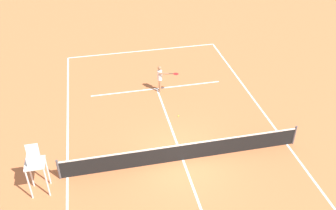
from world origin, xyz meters
The scene contains 6 objects.
ground_plane centered at (0.00, 0.00, 0.00)m, with size 60.00×60.00×0.00m, color #C66B3D.
court_lines centered at (0.00, 0.00, 0.00)m, with size 10.73×23.76×0.01m.
tennis_net centered at (0.00, 0.00, 0.50)m, with size 11.33×0.10×1.07m.
player_serving centered at (-0.18, -6.18, 1.00)m, with size 1.21×0.85×1.68m.
tennis_ball centered at (-0.61, -3.42, 0.03)m, with size 0.07×0.07×0.07m, color #CCE033.
umpire_chair centered at (6.37, 0.56, 1.61)m, with size 0.80×0.80×2.41m.
Camera 1 is at (3.47, 12.61, 12.05)m, focal length 40.00 mm.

